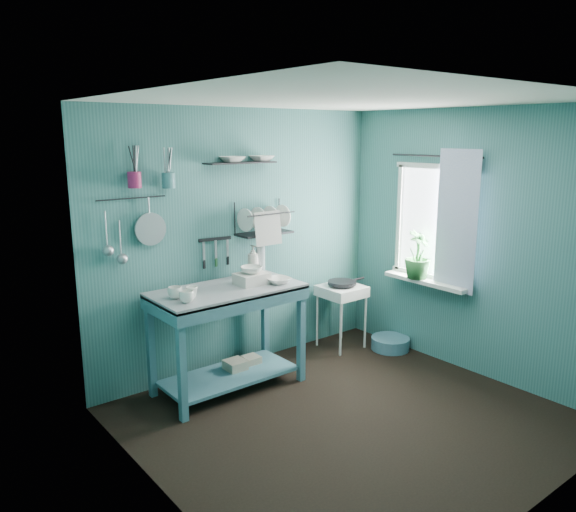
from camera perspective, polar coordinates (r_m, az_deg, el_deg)
floor at (r=4.76m, az=6.16°, el=-16.13°), size 3.20×3.20×0.00m
ceiling at (r=4.19m, az=6.98°, el=15.52°), size 3.20×3.20×0.00m
wall_back at (r=5.44m, az=-4.68°, el=1.59°), size 3.20×0.00×3.20m
wall_front at (r=3.46m, az=24.49°, el=-5.83°), size 3.20×0.00×3.20m
wall_left at (r=3.40m, az=-12.98°, el=-5.28°), size 0.00×3.00×3.00m
wall_right at (r=5.53m, az=18.36°, el=1.17°), size 0.00×3.00×3.00m
work_counter at (r=5.09m, az=-6.09°, el=-8.37°), size 1.42×0.88×0.94m
mug_left at (r=4.56m, az=-10.24°, el=-4.08°), size 0.12×0.12×0.10m
mug_mid at (r=4.69m, az=-9.75°, el=-3.63°), size 0.14×0.14×0.09m
mug_right at (r=4.69m, az=-11.39°, el=-3.68°), size 0.17×0.17×0.10m
wash_tub at (r=5.04m, az=-3.70°, el=-2.30°), size 0.28×0.22×0.10m
tub_bowl at (r=5.02m, az=-3.72°, el=-1.41°), size 0.20×0.19×0.06m
soap_bottle at (r=5.29m, az=-3.57°, el=-0.50°), size 0.12×0.12×0.30m
water_bottle at (r=5.36m, az=-2.82°, el=-0.41°), size 0.09×0.09×0.28m
counter_bowl at (r=5.06m, az=-1.00°, el=-2.50°), size 0.22×0.22×0.05m
hotplate_stand at (r=6.08m, az=5.42°, el=-6.14°), size 0.43×0.43×0.68m
frying_pan at (r=5.97m, az=5.50°, el=-2.71°), size 0.30×0.30×0.03m
knife_strip at (r=5.24m, az=-7.43°, el=1.72°), size 0.32×0.07×0.03m
dish_rack at (r=5.40m, az=-2.42°, el=3.89°), size 0.58×0.31×0.32m
upper_shelf at (r=5.23m, az=-4.84°, el=9.42°), size 0.70×0.19×0.01m
shelf_bowl_left at (r=5.18m, az=-5.70°, el=9.93°), size 0.22×0.22×0.05m
shelf_bowl_right at (r=5.37m, az=-2.68°, el=9.70°), size 0.22×0.22×0.05m
utensil_cup_magenta at (r=4.77m, az=-15.34°, el=7.47°), size 0.11×0.11×0.13m
utensil_cup_teal at (r=4.89m, az=-12.04°, el=7.52°), size 0.11×0.11×0.13m
colander at (r=4.90m, az=-13.80°, el=2.67°), size 0.28×0.03×0.28m
ladle_outer at (r=4.76m, az=-18.01°, el=2.57°), size 0.01×0.01×0.30m
ladle_inner at (r=4.81m, az=-16.70°, el=1.73°), size 0.01×0.01×0.30m
hook_rail at (r=4.82m, az=-15.60°, el=5.67°), size 0.60×0.01×0.01m
window_glass at (r=5.75m, az=14.64°, el=3.32°), size 0.00×1.10×1.10m
windowsill at (r=5.80m, az=13.81°, el=-2.52°), size 0.16×0.95×0.04m
curtain at (r=5.51m, az=16.74°, el=3.36°), size 0.00×1.35×1.35m
curtain_rod at (r=5.65m, az=14.72°, el=9.80°), size 0.02×1.05×0.02m
potted_plant at (r=5.77m, az=13.06°, el=0.11°), size 0.33×0.33×0.48m
storage_tin_large at (r=5.31m, az=-5.37°, el=-11.62°), size 0.18×0.18×0.22m
storage_tin_small at (r=5.44m, az=-3.75°, el=-11.10°), size 0.15×0.15×0.20m
floor_basin at (r=6.17m, az=10.35°, el=-8.71°), size 0.41×0.41×0.13m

